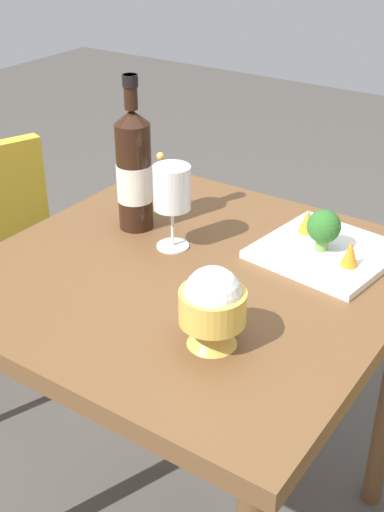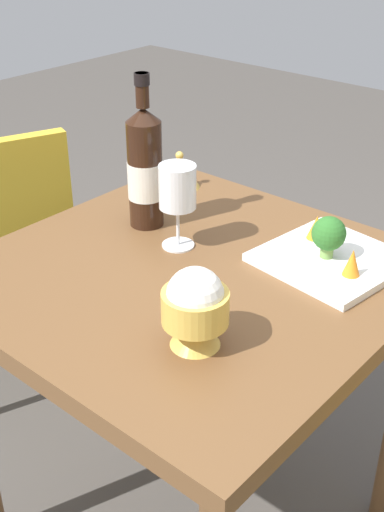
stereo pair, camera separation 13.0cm
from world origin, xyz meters
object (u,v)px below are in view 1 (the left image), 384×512
object	(u,v)px
broccoli_floret	(324,227)
wine_bottle	(134,170)
serving_plate	(326,252)
rice_bowl_lid	(161,174)
carrot_garnish_left	(350,253)
wine_glass	(172,190)
rice_bowl	(213,306)
carrot_garnish_right	(308,221)

from	to	relation	value
broccoli_floret	wine_bottle	bearing A→B (deg)	14.84
serving_plate	rice_bowl_lid	bearing A→B (deg)	-10.25
rice_bowl_lid	carrot_garnish_left	distance (m)	0.56
wine_glass	rice_bowl	bearing A→B (deg)	136.58
broccoli_floret	carrot_garnish_left	xyz separation A→B (m)	(-0.07, 0.03, -0.02)
broccoli_floret	carrot_garnish_left	distance (m)	0.08
rice_bowl_lid	carrot_garnish_right	distance (m)	0.42
serving_plate	broccoli_floret	distance (m)	0.06
wine_bottle	carrot_garnish_left	world-z (taller)	wine_bottle
wine_glass	serving_plate	distance (m)	0.34
wine_bottle	serving_plate	distance (m)	0.43
serving_plate	wine_glass	bearing A→B (deg)	27.60
serving_plate	broccoli_floret	size ratio (longest dim) A/B	3.26
broccoli_floret	rice_bowl_lid	bearing A→B (deg)	-11.46
serving_plate	rice_bowl	bearing A→B (deg)	85.40
rice_bowl_lid	wine_bottle	bearing A→B (deg)	112.04
rice_bowl_lid	broccoli_floret	bearing A→B (deg)	168.54
rice_bowl	rice_bowl_lid	bearing A→B (deg)	-46.03
carrot_garnish_right	broccoli_floret	bearing A→B (deg)	137.24
wine_bottle	broccoli_floret	world-z (taller)	wine_bottle
wine_glass	carrot_garnish_left	world-z (taller)	wine_glass
wine_bottle	carrot_garnish_right	world-z (taller)	wine_bottle
rice_bowl_lid	carrot_garnish_right	size ratio (longest dim) A/B	1.99
wine_glass	rice_bowl	distance (m)	0.35
wine_glass	serving_plate	bearing A→B (deg)	-152.40
wine_bottle	carrot_garnish_right	xyz separation A→B (m)	(-0.34, -0.16, -0.09)
wine_glass	broccoli_floret	size ratio (longest dim) A/B	2.09
wine_glass	rice_bowl_lid	bearing A→B (deg)	-48.92
rice_bowl	rice_bowl_lid	size ratio (longest dim) A/B	1.42
wine_bottle	broccoli_floret	distance (m)	0.41
wine_bottle	rice_bowl	distance (m)	0.46
wine_bottle	serving_plate	world-z (taller)	wine_bottle
rice_bowl	carrot_garnish_left	distance (m)	0.36
wine_glass	broccoli_floret	distance (m)	0.31
rice_bowl_lid	carrot_garnish_left	bearing A→B (deg)	166.91
carrot_garnish_left	rice_bowl	bearing A→B (deg)	74.32
wine_bottle	wine_glass	world-z (taller)	wine_bottle
carrot_garnish_left	wine_bottle	bearing A→B (deg)	9.00
wine_bottle	rice_bowl	bearing A→B (deg)	144.19
carrot_garnish_right	wine_bottle	bearing A→B (deg)	25.32
rice_bowl	carrot_garnish_right	distance (m)	0.43
rice_bowl	carrot_garnish_right	xyz separation A→B (m)	(0.03, -0.43, -0.03)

